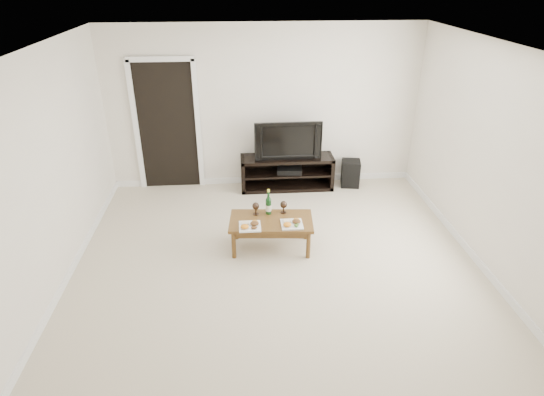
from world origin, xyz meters
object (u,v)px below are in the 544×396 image
Objects in this scene: television at (287,139)px; subwoofer at (350,173)px; coffee_table at (271,234)px; media_console at (287,172)px.

television is 2.41× the size of subwoofer.
subwoofer is 0.42× the size of coffee_table.
television is at bearing -170.23° from subwoofer.
television is at bearing 77.53° from coffee_table.
media_console is at bearing -170.23° from subwoofer.
media_console reaches higher than coffee_table.
television reaches higher than coffee_table.
television is 1.97m from coffee_table.
subwoofer is at bearing 50.94° from coffee_table.
media_console is 0.58m from television.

